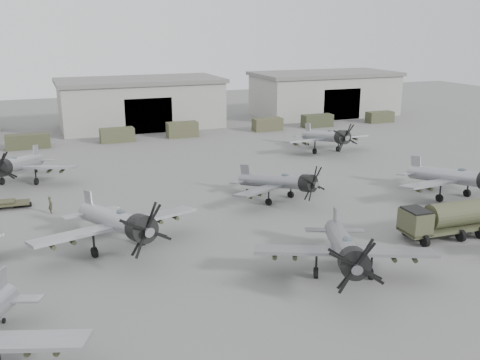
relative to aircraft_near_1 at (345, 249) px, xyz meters
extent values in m
plane|color=#60605D|center=(-1.58, 4.43, -2.40)|extent=(220.00, 220.00, 0.00)
cube|color=gray|center=(-1.58, 66.43, 1.60)|extent=(28.00, 14.00, 8.00)
cube|color=slate|center=(-1.58, 66.43, 5.95)|extent=(29.00, 14.80, 0.70)
cube|color=black|center=(-1.58, 59.63, 0.60)|extent=(8.12, 0.40, 6.00)
cube|color=gray|center=(36.42, 66.43, 1.60)|extent=(28.00, 14.00, 8.00)
cube|color=slate|center=(36.42, 66.43, 5.95)|extent=(29.00, 14.80, 0.70)
cube|color=black|center=(36.42, 59.63, 0.60)|extent=(8.12, 0.40, 6.00)
cube|color=#3B3C27|center=(-21.06, 54.43, -1.31)|extent=(6.32, 2.20, 2.18)
cube|color=#45472E|center=(-7.83, 54.43, -1.30)|extent=(5.29, 2.20, 2.19)
cube|color=#46472E|center=(2.84, 54.43, -1.16)|extent=(5.07, 2.20, 2.48)
cube|color=#46452E|center=(18.28, 54.43, -1.30)|extent=(5.18, 2.20, 2.20)
cube|color=#353925|center=(28.19, 54.43, -1.27)|extent=(5.65, 2.20, 2.26)
cube|color=#40422B|center=(41.76, 54.43, -1.39)|extent=(5.21, 2.20, 2.01)
cube|color=#96989E|center=(-22.78, 2.76, 0.09)|extent=(0.70, 1.70, 2.11)
cylinder|color=black|center=(-22.88, 2.46, -2.24)|extent=(0.23, 0.36, 0.34)
cylinder|color=gray|center=(0.40, 0.90, -0.09)|extent=(5.96, 10.78, 3.27)
cylinder|color=black|center=(-1.61, -3.60, 0.69)|extent=(2.49, 2.32, 2.18)
cube|color=gray|center=(0.14, 0.32, -0.36)|extent=(12.89, 7.45, 0.59)
cube|color=gray|center=(2.41, 5.39, 0.07)|extent=(0.83, 1.64, 2.09)
ellipsoid|color=#3F4C54|center=(-0.28, -0.63, 0.86)|extent=(1.09, 1.40, 0.59)
cylinder|color=black|center=(-1.76, 0.94, -2.03)|extent=(0.61, 0.88, 0.84)
cylinder|color=black|center=(1.87, -0.68, -2.03)|extent=(0.61, 0.88, 0.84)
cylinder|color=black|center=(2.28, 5.10, -2.24)|extent=(0.25, 0.36, 0.34)
cylinder|color=#A1A5AA|center=(-14.64, 11.97, 0.06)|extent=(4.77, 11.83, 3.48)
cylinder|color=black|center=(-13.24, 6.92, 0.89)|extent=(2.51, 2.26, 2.32)
cube|color=#A1A5AA|center=(-14.46, 11.32, -0.23)|extent=(14.07, 6.10, 0.63)
cube|color=#A1A5AA|center=(-16.04, 17.01, 0.23)|extent=(0.63, 1.82, 2.22)
ellipsoid|color=#3F4C54|center=(-14.16, 10.25, 1.06)|extent=(1.00, 1.47, 0.62)
cylinder|color=black|center=(-16.44, 10.54, -2.01)|extent=(0.54, 0.94, 0.89)
cylinder|color=black|center=(-12.36, 11.67, -2.01)|extent=(0.54, 0.94, 0.89)
cylinder|color=black|center=(-15.95, 16.69, -2.23)|extent=(0.22, 0.38, 0.36)
cylinder|color=gray|center=(3.10, 18.63, -0.35)|extent=(5.23, 9.59, 2.90)
cylinder|color=black|center=(4.86, 14.63, 0.34)|extent=(2.21, 2.06, 1.93)
cube|color=gray|center=(3.33, 18.12, -0.59)|extent=(11.47, 6.54, 0.52)
cube|color=gray|center=(1.35, 22.63, -0.20)|extent=(0.72, 1.46, 1.86)
ellipsoid|color=#3F4C54|center=(3.70, 17.27, 0.49)|extent=(0.96, 1.25, 0.52)
cylinder|color=black|center=(1.78, 17.24, -2.07)|extent=(0.54, 0.79, 0.74)
cylinder|color=black|center=(5.02, 18.66, -2.07)|extent=(0.54, 0.79, 0.74)
cylinder|color=black|center=(1.46, 22.38, -2.26)|extent=(0.22, 0.32, 0.30)
cylinder|color=#96989E|center=(20.89, 12.76, -0.07)|extent=(2.45, 11.29, 3.30)
cube|color=#96989E|center=(20.94, 12.13, -0.34)|extent=(13.34, 3.35, 0.59)
cube|color=#96989E|center=(20.51, 17.71, 0.09)|extent=(0.26, 1.76, 2.11)
ellipsoid|color=#3F4C54|center=(21.02, 11.08, 0.88)|extent=(0.73, 1.31, 0.59)
cylinder|color=black|center=(18.96, 11.77, -2.03)|extent=(0.36, 0.87, 0.85)
cylinder|color=black|center=(22.96, 12.08, -2.03)|extent=(0.36, 0.87, 0.85)
cylinder|color=black|center=(20.53, 17.40, -2.24)|extent=(0.15, 0.35, 0.34)
cylinder|color=#9C9EA5|center=(-21.89, 35.27, -0.09)|extent=(5.52, 10.89, 3.27)
cylinder|color=black|center=(-23.69, 30.70, 0.69)|extent=(2.45, 2.27, 2.18)
cube|color=#9C9EA5|center=(-22.12, 34.69, -0.36)|extent=(13.01, 6.93, 0.59)
cube|color=#9C9EA5|center=(-20.09, 39.85, 0.07)|extent=(0.75, 1.67, 2.09)
ellipsoid|color=#3F4C54|center=(-22.50, 33.72, 0.85)|extent=(1.04, 1.40, 0.59)
cylinder|color=black|center=(-24.05, 35.22, -2.03)|extent=(0.58, 0.89, 0.84)
cylinder|color=black|center=(-20.35, 33.77, -2.03)|extent=(0.58, 0.89, 0.84)
cylinder|color=black|center=(-20.21, 39.56, -2.24)|extent=(0.24, 0.36, 0.33)
cylinder|color=#919599|center=(19.34, 36.61, -0.12)|extent=(1.70, 10.99, 3.23)
cylinder|color=black|center=(19.40, 31.75, 0.65)|extent=(1.99, 1.66, 2.15)
cube|color=#919599|center=(19.35, 35.99, -0.38)|extent=(12.96, 2.46, 0.58)
cube|color=#919599|center=(19.27, 41.48, 0.04)|extent=(0.15, 1.72, 2.07)
ellipsoid|color=#3F4C54|center=(19.36, 34.96, 0.82)|extent=(0.64, 1.25, 0.58)
cylinder|color=black|center=(17.38, 35.76, -2.04)|extent=(0.30, 0.83, 0.83)
cylinder|color=black|center=(21.31, 35.81, -2.04)|extent=(0.30, 0.83, 0.83)
cylinder|color=black|center=(19.28, 41.17, -2.24)|extent=(0.13, 0.33, 0.33)
cube|color=#40432B|center=(12.53, 3.83, -1.54)|extent=(8.15, 3.01, 0.29)
cube|color=#40432B|center=(9.44, 3.97, -0.62)|extent=(1.96, 2.72, 1.95)
cylinder|color=#40432B|center=(13.57, 3.78, -0.39)|extent=(5.38, 2.42, 2.18)
cube|color=black|center=(9.44, 3.97, 0.41)|extent=(1.83, 2.37, 0.17)
cylinder|color=black|center=(9.49, 2.65, -1.88)|extent=(0.39, 1.05, 1.03)
cylinder|color=black|center=(15.35, 5.02, -1.88)|extent=(0.39, 1.05, 1.03)
cube|color=#383825|center=(-23.30, 25.82, -1.89)|extent=(4.38, 1.79, 0.20)
cylinder|color=black|center=(-23.30, 25.82, -2.17)|extent=(1.72, 0.58, 0.50)
cylinder|color=#383825|center=(-23.30, 25.82, -1.66)|extent=(1.60, 0.44, 0.36)
imported|color=#3E422B|center=(-19.21, 22.74, -1.53)|extent=(0.55, 0.71, 1.74)
camera|label=1|loc=(-19.87, -30.28, 15.38)|focal=40.00mm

